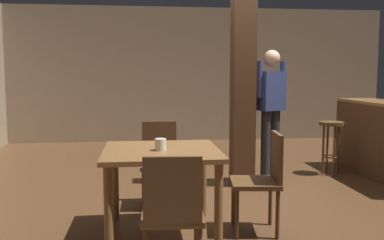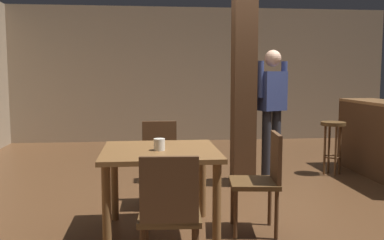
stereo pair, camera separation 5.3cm
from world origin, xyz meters
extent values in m
plane|color=#4C301C|center=(0.00, 0.00, 0.00)|extent=(10.80, 10.80, 0.00)
cube|color=gray|center=(0.00, 4.50, 1.40)|extent=(8.00, 0.10, 2.80)
cube|color=#422816|center=(0.04, 0.73, 1.40)|extent=(0.28, 0.28, 2.80)
cube|color=brown|center=(-1.06, -0.88, 0.74)|extent=(1.00, 1.00, 0.04)
cylinder|color=brown|center=(-0.63, -0.45, 0.36)|extent=(0.07, 0.07, 0.72)
cylinder|color=brown|center=(-1.49, -0.45, 0.36)|extent=(0.07, 0.07, 0.72)
cylinder|color=brown|center=(-0.63, -1.31, 0.36)|extent=(0.07, 0.07, 0.72)
cylinder|color=brown|center=(-1.49, -1.31, 0.36)|extent=(0.07, 0.07, 0.72)
cube|color=#4C3319|center=(-1.04, -0.07, 0.45)|extent=(0.43, 0.43, 0.04)
cube|color=#4C301C|center=(-1.04, 0.12, 0.68)|extent=(0.38, 0.04, 0.45)
cylinder|color=#4C301C|center=(-0.87, -0.25, 0.23)|extent=(0.04, 0.04, 0.43)
cylinder|color=#4C301C|center=(-1.22, -0.24, 0.23)|extent=(0.04, 0.04, 0.43)
cylinder|color=#4C301C|center=(-0.87, 0.10, 0.23)|extent=(0.04, 0.04, 0.43)
cylinder|color=#4C301C|center=(-1.22, 0.11, 0.23)|extent=(0.04, 0.04, 0.43)
cube|color=#4C3319|center=(-1.03, -1.72, 0.45)|extent=(0.45, 0.45, 0.04)
cube|color=#4C301C|center=(-1.04, -1.91, 0.68)|extent=(0.38, 0.06, 0.45)
cylinder|color=#4C301C|center=(-1.19, -1.53, 0.23)|extent=(0.04, 0.04, 0.43)
cylinder|color=#4C301C|center=(-0.84, -1.56, 0.23)|extent=(0.04, 0.04, 0.43)
cube|color=#4C3319|center=(-0.23, -0.92, 0.45)|extent=(0.47, 0.47, 0.04)
cube|color=#4C301C|center=(-0.04, -0.94, 0.68)|extent=(0.08, 0.38, 0.45)
cylinder|color=#4C301C|center=(-0.43, -1.07, 0.23)|extent=(0.04, 0.04, 0.43)
cylinder|color=#4C301C|center=(-0.39, -0.72, 0.23)|extent=(0.04, 0.04, 0.43)
cylinder|color=#4C301C|center=(-0.08, -1.11, 0.23)|extent=(0.04, 0.04, 0.43)
cylinder|color=#4C301C|center=(-0.04, -0.77, 0.23)|extent=(0.04, 0.04, 0.43)
cylinder|color=silver|center=(-1.07, -0.93, 0.81)|extent=(0.10, 0.10, 0.10)
cube|color=navy|center=(0.43, 0.77, 1.20)|extent=(0.39, 0.32, 0.50)
sphere|color=tan|center=(0.43, 0.77, 1.61)|extent=(0.28, 0.28, 0.21)
cylinder|color=#232328|center=(0.50, 0.81, 0.47)|extent=(0.16, 0.16, 0.95)
cylinder|color=#232328|center=(0.35, 0.74, 0.47)|extent=(0.16, 0.16, 0.95)
cylinder|color=navy|center=(0.61, 0.85, 1.35)|extent=(0.11, 0.11, 0.46)
cylinder|color=navy|center=(0.25, 0.70, 1.35)|extent=(0.11, 0.11, 0.46)
cube|color=#422816|center=(2.00, 0.79, 0.50)|extent=(0.36, 2.06, 1.00)
cylinder|color=#4C3319|center=(1.42, 1.13, 0.72)|extent=(0.34, 0.34, 0.05)
torus|color=brown|center=(1.42, 1.13, 0.25)|extent=(0.24, 0.24, 0.02)
cylinder|color=brown|center=(1.42, 1.24, 0.35)|extent=(0.03, 0.03, 0.70)
cylinder|color=brown|center=(1.42, 1.02, 0.35)|extent=(0.03, 0.03, 0.70)
cylinder|color=brown|center=(1.53, 1.13, 0.35)|extent=(0.03, 0.03, 0.70)
cylinder|color=brown|center=(1.31, 1.13, 0.35)|extent=(0.03, 0.03, 0.70)
camera|label=1|loc=(-1.24, -4.56, 1.42)|focal=40.00mm
camera|label=2|loc=(-1.18, -4.56, 1.42)|focal=40.00mm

